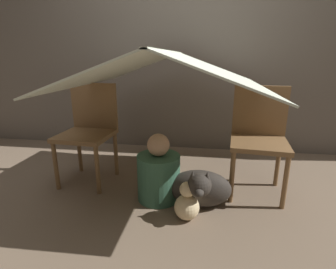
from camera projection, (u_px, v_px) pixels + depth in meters
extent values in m
plane|color=#7A6651|center=(163.00, 201.00, 2.04)|extent=(8.80, 8.80, 0.00)
cube|color=#6B6056|center=(182.00, 41.00, 2.93)|extent=(7.00, 0.05, 2.50)
cylinder|color=brown|center=(56.00, 166.00, 2.17)|extent=(0.04, 0.04, 0.41)
cylinder|color=brown|center=(97.00, 170.00, 2.10)|extent=(0.04, 0.04, 0.41)
cylinder|color=brown|center=(79.00, 151.00, 2.52)|extent=(0.04, 0.04, 0.41)
cylinder|color=brown|center=(116.00, 154.00, 2.45)|extent=(0.04, 0.04, 0.41)
cube|color=brown|center=(85.00, 136.00, 2.25)|extent=(0.45, 0.45, 0.04)
cube|color=brown|center=(94.00, 106.00, 2.37)|extent=(0.43, 0.05, 0.41)
cylinder|color=brown|center=(232.00, 177.00, 1.98)|extent=(0.04, 0.04, 0.41)
cylinder|color=brown|center=(285.00, 183.00, 1.89)|extent=(0.04, 0.04, 0.41)
cylinder|color=brown|center=(233.00, 159.00, 2.32)|extent=(0.04, 0.04, 0.41)
cylinder|color=brown|center=(278.00, 163.00, 2.23)|extent=(0.04, 0.04, 0.41)
cube|color=brown|center=(259.00, 143.00, 2.04)|extent=(0.47, 0.47, 0.04)
cube|color=brown|center=(260.00, 111.00, 2.16)|extent=(0.43, 0.07, 0.41)
cube|color=silver|center=(122.00, 69.00, 2.04)|extent=(0.72, 1.54, 0.27)
cube|color=silver|center=(216.00, 70.00, 1.93)|extent=(0.72, 1.54, 0.27)
cube|color=silver|center=(168.00, 51.00, 1.95)|extent=(0.04, 1.54, 0.01)
cylinder|color=#38664C|center=(159.00, 177.00, 2.04)|extent=(0.33, 0.33, 0.36)
sphere|color=tan|center=(158.00, 145.00, 1.96)|extent=(0.17, 0.17, 0.17)
ellipsoid|color=#332D28|center=(200.00, 188.00, 1.95)|extent=(0.46, 0.23, 0.28)
sphere|color=#332D28|center=(199.00, 185.00, 1.75)|extent=(0.16, 0.16, 0.16)
ellipsoid|color=#332D28|center=(199.00, 193.00, 1.68)|extent=(0.06, 0.08, 0.06)
cone|color=#332D28|center=(192.00, 176.00, 1.74)|extent=(0.06, 0.06, 0.07)
cone|color=#332D28|center=(207.00, 177.00, 1.72)|extent=(0.06, 0.06, 0.07)
sphere|color=beige|center=(187.00, 207.00, 1.80)|extent=(0.17, 0.17, 0.17)
sphere|color=beige|center=(187.00, 189.00, 1.76)|extent=(0.10, 0.10, 0.10)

